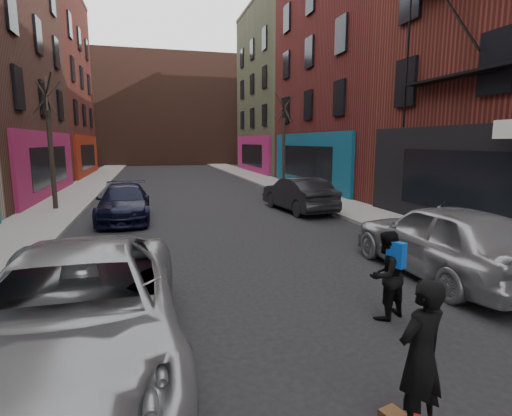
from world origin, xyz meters
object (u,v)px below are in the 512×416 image
parked_right_end (298,194)px  parked_right_far (444,239)px  parked_left_end (124,203)px  tree_right_far (284,133)px  tree_left_far (49,132)px  parked_left_far (76,313)px  skateboarder (421,356)px  pedestrian (386,275)px

parked_right_end → parked_right_far: bearing=84.4°
parked_left_end → parked_right_far: 11.26m
parked_left_end → tree_right_far: bearing=43.0°
tree_left_far → parked_left_far: (3.00, -13.38, -2.58)m
parked_left_far → parked_left_end: 10.57m
tree_right_far → parked_left_far: size_ratio=1.18×
parked_left_far → skateboarder: bearing=-32.5°
tree_right_far → skateboarder: (-5.90, -21.56, -2.64)m
parked_right_far → skateboarder: (-3.72, -4.12, 0.05)m
parked_left_far → pedestrian: bearing=4.1°
parked_left_far → skateboarder: 4.12m
parked_left_far → parked_right_end: parked_left_far is taller
parked_left_end → parked_right_end: (7.15, 0.17, 0.06)m
tree_right_far → pedestrian: tree_right_far is taller
tree_right_far → parked_left_far: bearing=-115.9°
tree_left_far → parked_left_end: (3.00, -2.81, -2.71)m
tree_left_far → parked_right_far: bearing=-48.2°
tree_left_far → parked_left_end: size_ratio=1.40×
parked_left_end → parked_right_far: parked_right_far is taller
parked_left_far → parked_right_far: bearing=14.5°
tree_right_far → parked_right_end: size_ratio=1.52×
parked_right_end → skateboarder: skateboarder is taller
skateboarder → parked_left_far: bearing=-46.4°
parked_right_end → skateboarder: size_ratio=2.82×
parked_right_far → parked_left_end: bearing=-49.0°
parked_left_end → skateboarder: skateboarder is taller
parked_right_end → parked_left_far: bearing=50.3°
parked_left_far → parked_right_far: size_ratio=1.16×
tree_left_far → parked_right_end: (10.15, -2.64, -2.64)m
parked_left_end → pedestrian: size_ratio=3.07×
parked_left_end → parked_right_end: 7.15m
parked_right_far → parked_right_end: (-0.07, 8.81, -0.10)m
parked_left_end → skateboarder: 13.23m
parked_left_far → skateboarder: skateboarder is taller
parked_right_far → parked_right_end: bearing=-88.4°
tree_left_far → parked_left_end: bearing=-43.1°
parked_left_far → parked_left_end: (0.00, 10.57, -0.12)m
parked_left_end → parked_right_end: size_ratio=1.04×
parked_right_far → skateboarder: 5.55m
parked_right_far → skateboarder: bearing=49.0°
tree_left_far → parked_left_far: bearing=-77.4°
tree_left_far → parked_right_end: bearing=-14.6°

